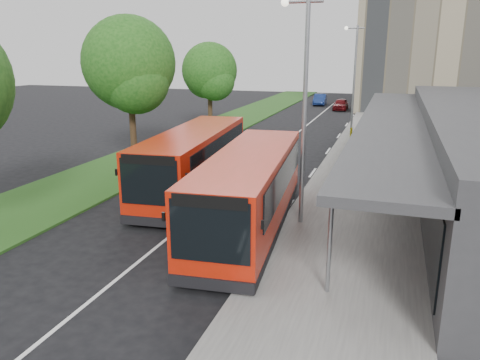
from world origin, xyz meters
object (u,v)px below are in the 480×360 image
(litter_bin, at_px, (346,169))
(bollard, at_px, (351,135))
(car_far, at_px, (320,99))
(lamp_post_near, at_px, (303,99))
(tree_mid, at_px, (130,69))
(car_near, at_px, (341,104))
(tree_far, at_px, (210,74))
(bus_main, at_px, (250,191))
(bus_second, at_px, (194,161))
(lamp_post_far, at_px, (353,74))

(litter_bin, distance_m, bollard, 9.66)
(car_far, bearing_deg, lamp_post_near, -85.86)
(tree_mid, bearing_deg, car_near, 73.88)
(tree_far, relative_size, car_near, 1.90)
(car_far, bearing_deg, bus_main, -88.22)
(bollard, bearing_deg, lamp_post_near, -91.29)
(tree_far, height_order, bus_second, tree_far)
(litter_bin, distance_m, car_far, 34.44)
(bus_main, bearing_deg, lamp_post_far, 80.39)
(car_far, bearing_deg, car_near, -59.01)
(tree_mid, bearing_deg, lamp_post_near, -32.36)
(litter_bin, xyz_separation_m, car_far, (-6.56, 33.81, 0.07))
(car_near, bearing_deg, tree_mid, -106.98)
(tree_mid, bearing_deg, tree_far, 90.00)
(car_near, distance_m, car_far, 5.18)
(bollard, distance_m, car_far, 24.88)
(tree_mid, height_order, car_near, tree_mid)
(tree_far, distance_m, lamp_post_near, 22.06)
(tree_far, distance_m, bollard, 12.37)
(bus_main, distance_m, litter_bin, 8.52)
(tree_mid, height_order, litter_bin, tree_mid)
(lamp_post_near, xyz_separation_m, bus_second, (-5.43, 2.71, -3.24))
(bus_main, relative_size, bollard, 9.86)
(car_near, bearing_deg, bollard, -82.40)
(bus_second, bearing_deg, car_far, 84.73)
(lamp_post_near, distance_m, litter_bin, 8.24)
(lamp_post_near, distance_m, lamp_post_far, 20.00)
(lamp_post_near, distance_m, bus_main, 3.76)
(tree_far, height_order, car_far, tree_far)
(tree_far, xyz_separation_m, bollard, (11.50, -2.37, -3.89))
(car_near, bearing_deg, car_far, 123.69)
(bus_second, bearing_deg, litter_bin, 28.46)
(litter_bin, bearing_deg, tree_mid, 179.99)
(lamp_post_far, relative_size, bollard, 7.62)
(lamp_post_near, bearing_deg, car_near, 94.04)
(car_near, bearing_deg, lamp_post_far, -82.00)
(lamp_post_far, relative_size, bus_second, 0.77)
(bus_second, distance_m, car_near, 34.02)
(lamp_post_far, relative_size, car_near, 2.15)
(tree_mid, xyz_separation_m, car_far, (5.61, 33.81, -4.71))
(bus_main, xyz_separation_m, car_far, (-3.91, 41.86, -0.82))
(lamp_post_far, relative_size, car_far, 2.01)
(litter_bin, relative_size, car_near, 0.24)
(lamp_post_far, relative_size, bus_main, 0.77)
(lamp_post_near, relative_size, car_near, 2.15)
(car_near, bearing_deg, bus_main, -89.38)
(bollard, bearing_deg, car_near, 98.46)
(lamp_post_near, height_order, car_far, lamp_post_near)
(bus_main, bearing_deg, bus_second, 130.66)
(tree_mid, height_order, bollard, tree_mid)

